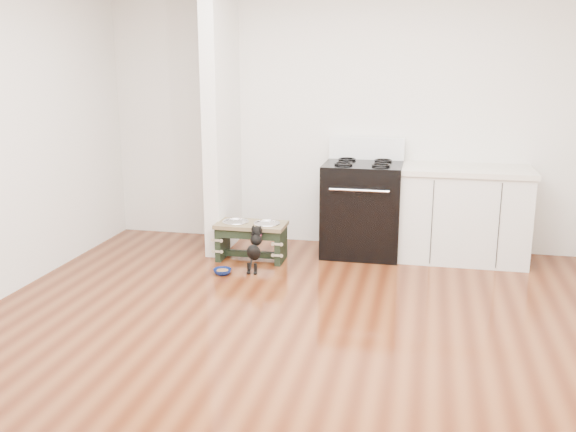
# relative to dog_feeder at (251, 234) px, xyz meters

# --- Properties ---
(ground) EXTENTS (5.00, 5.00, 0.00)m
(ground) POSITION_rel_dog_feeder_xyz_m (0.78, -1.71, -0.26)
(ground) COLOR #471D0C
(ground) RESTS_ON ground
(room_shell) EXTENTS (5.00, 5.00, 5.00)m
(room_shell) POSITION_rel_dog_feeder_xyz_m (0.78, -1.71, 1.36)
(room_shell) COLOR silver
(room_shell) RESTS_ON ground
(partition_wall) EXTENTS (0.15, 0.80, 2.70)m
(partition_wall) POSITION_rel_dog_feeder_xyz_m (-0.40, 0.39, 1.09)
(partition_wall) COLOR silver
(partition_wall) RESTS_ON ground
(oven_range) EXTENTS (0.76, 0.69, 1.14)m
(oven_range) POSITION_rel_dog_feeder_xyz_m (1.03, 0.45, 0.21)
(oven_range) COLOR black
(oven_range) RESTS_ON ground
(cabinet_run) EXTENTS (1.24, 0.64, 0.91)m
(cabinet_run) POSITION_rel_dog_feeder_xyz_m (2.01, 0.47, 0.19)
(cabinet_run) COLOR silver
(cabinet_run) RESTS_ON ground
(dog_feeder) EXTENTS (0.67, 0.36, 0.38)m
(dog_feeder) POSITION_rel_dog_feeder_xyz_m (0.00, 0.00, 0.00)
(dog_feeder) COLOR black
(dog_feeder) RESTS_ON ground
(puppy) EXTENTS (0.12, 0.35, 0.41)m
(puppy) POSITION_rel_dog_feeder_xyz_m (0.12, -0.31, -0.04)
(puppy) COLOR black
(puppy) RESTS_ON ground
(floor_bowl) EXTENTS (0.22, 0.22, 0.05)m
(floor_bowl) POSITION_rel_dog_feeder_xyz_m (-0.14, -0.48, -0.24)
(floor_bowl) COLOR #0C1B55
(floor_bowl) RESTS_ON ground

